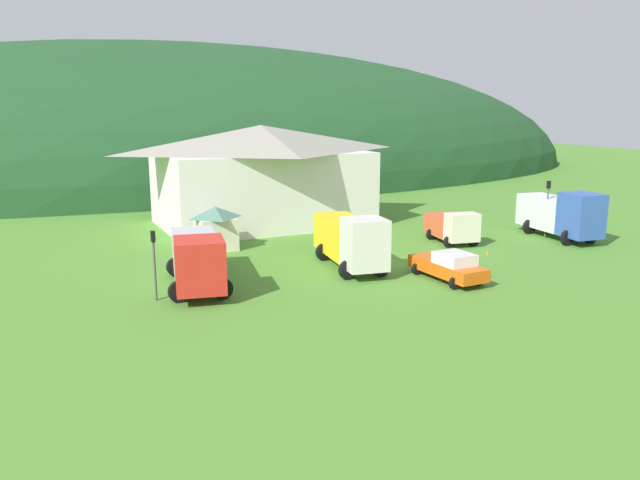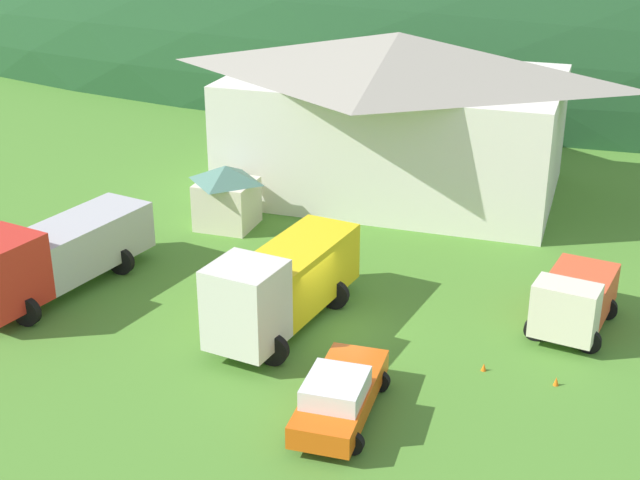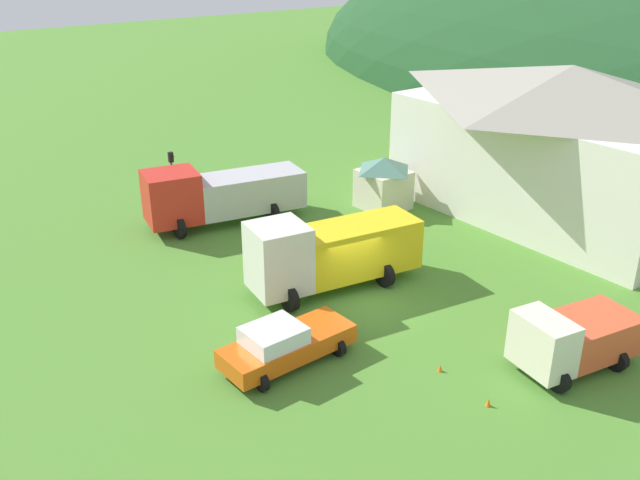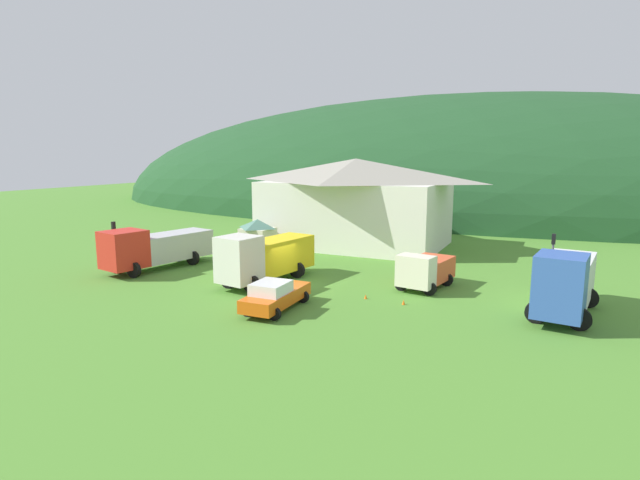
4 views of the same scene
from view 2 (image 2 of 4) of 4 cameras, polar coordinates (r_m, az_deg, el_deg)
name	(u,v)px [view 2 (image 2 of 4)]	position (r m, az deg, el deg)	size (l,w,h in m)	color
ground_plane	(339,330)	(31.91, 1.23, -5.84)	(200.00, 200.00, 0.00)	#4C842D
forested_hill_backdrop	(520,50)	(83.91, 12.78, 11.87)	(129.11, 60.00, 35.28)	#1E4723
depot_building	(396,111)	(44.60, 4.95, 8.28)	(17.11, 11.39, 8.00)	white
play_shed_cream	(227,195)	(40.62, -6.03, 2.88)	(2.67, 2.59, 2.93)	beige
crane_truck_red	(51,254)	(35.44, -16.91, -0.86)	(4.17, 8.70, 3.17)	red
flatbed_truck_yellow	(281,284)	(31.30, -2.51, -2.82)	(3.75, 7.87, 3.42)	silver
light_truck_cream	(574,299)	(32.73, 16.04, -3.69)	(3.11, 4.84, 2.33)	beige
service_pickup_orange	(340,395)	(26.79, 1.27, -9.93)	(2.40, 5.06, 1.66)	#E25A11
traffic_cone_near_pickup	(556,385)	(29.76, 14.94, -9.02)	(0.36, 0.36, 0.59)	orange
traffic_cone_mid_row	(483,370)	(30.03, 10.48, -8.26)	(0.36, 0.36, 0.54)	orange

